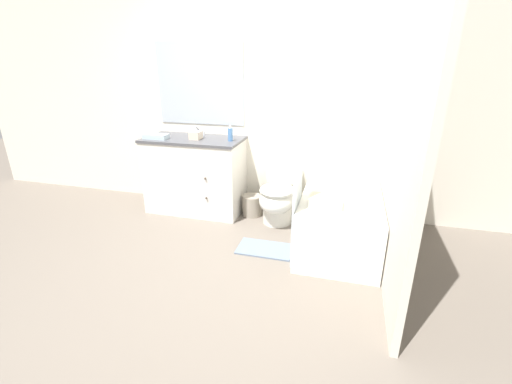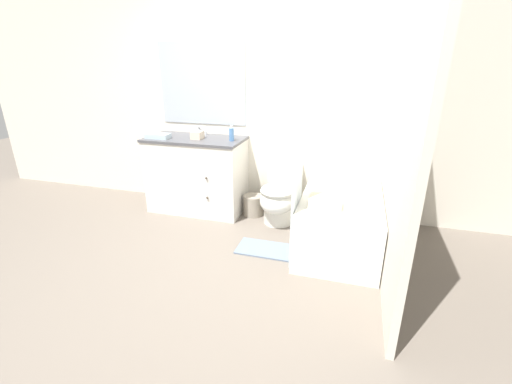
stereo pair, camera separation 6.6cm
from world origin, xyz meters
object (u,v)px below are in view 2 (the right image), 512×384
sink_faucet (201,132)px  hand_towel_folded (158,136)px  tissue_box (197,135)px  bath_towel_folded (326,202)px  bath_mat (265,249)px  vanity_cabinet (197,174)px  bathtub (340,219)px  wastebasket (253,205)px  soap_dispenser (232,134)px  toilet (279,196)px

sink_faucet → hand_towel_folded: size_ratio=0.51×
tissue_box → bath_towel_folded: tissue_box is taller
sink_faucet → bath_mat: 1.67m
vanity_cabinet → bathtub: vanity_cabinet is taller
wastebasket → soap_dispenser: size_ratio=1.44×
toilet → hand_towel_folded: size_ratio=2.59×
soap_dispenser → bath_towel_folded: (1.13, -0.70, -0.40)m
vanity_cabinet → bathtub: size_ratio=0.85×
vanity_cabinet → wastebasket: (0.70, 0.01, -0.33)m
vanity_cabinet → wastebasket: size_ratio=4.65×
vanity_cabinet → hand_towel_folded: 0.63m
bathtub → sink_faucet: bearing=161.8°
sink_faucet → bath_towel_folded: sink_faucet is taller
sink_faucet → toilet: (1.03, -0.25, -0.62)m
bath_towel_folded → bath_mat: size_ratio=0.53×
toilet → hand_towel_folded: hand_towel_folded is taller
vanity_cabinet → wastebasket: bearing=1.0°
toilet → wastebasket: 0.39m
vanity_cabinet → bath_towel_folded: (1.60, -0.73, 0.12)m
toilet → soap_dispenser: size_ratio=4.24×
soap_dispenser → hand_towel_folded: size_ratio=0.61×
vanity_cabinet → hand_towel_folded: (-0.39, -0.14, 0.47)m
bathtub → bath_towel_folded: bath_towel_folded is taller
soap_dispenser → bath_towel_folded: 1.39m
hand_towel_folded → bath_mat: hand_towel_folded is taller
wastebasket → bath_towel_folded: size_ratio=0.86×
tissue_box → soap_dispenser: (0.41, 0.01, 0.03)m
bathtub → soap_dispenser: size_ratio=7.91×
vanity_cabinet → bath_towel_folded: size_ratio=4.00×
bathtub → hand_towel_folded: bearing=173.2°
vanity_cabinet → soap_dispenser: bearing=-3.9°
toilet → hand_towel_folded: (-1.43, -0.06, 0.61)m
wastebasket → bath_towel_folded: bath_towel_folded is taller
bath_mat → bath_towel_folded: bearing=0.6°
bath_mat → hand_towel_folded: bearing=157.6°
bath_towel_folded → sink_faucet: bearing=150.5°
soap_dispenser → bath_towel_folded: bearing=-31.8°
tissue_box → hand_towel_folded: (-0.45, -0.10, -0.02)m
tissue_box → bath_mat: (0.99, -0.70, -0.93)m
sink_faucet → tissue_box: 0.22m
bathtub → vanity_cabinet: bearing=167.1°
vanity_cabinet → soap_dispenser: 0.70m
hand_towel_folded → sink_faucet: bearing=38.7°
wastebasket → soap_dispenser: soap_dispenser is taller
vanity_cabinet → toilet: size_ratio=1.59×
vanity_cabinet → hand_towel_folded: bearing=-160.0°
bathtub → wastebasket: bathtub is taller
sink_faucet → tissue_box: sink_faucet is taller
sink_faucet → toilet: size_ratio=0.20×
soap_dispenser → bath_mat: size_ratio=0.32×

